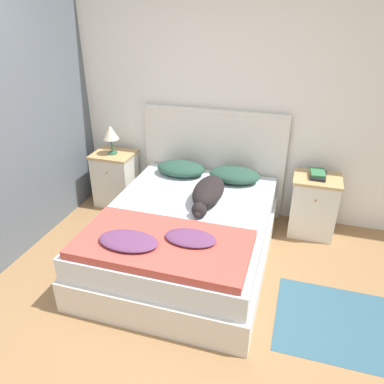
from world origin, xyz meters
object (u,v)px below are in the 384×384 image
nightstand_right (313,205)px  table_lamp (111,133)px  book_stack (318,174)px  pillow_left (181,168)px  bed (186,235)px  pillow_right (234,175)px  nightstand_left (116,178)px  dog (208,192)px

nightstand_right → table_lamp: table_lamp is taller
nightstand_right → book_stack: (-0.00, 0.02, 0.34)m
pillow_left → book_stack: (1.41, 0.06, 0.09)m
book_stack → table_lamp: (-2.23, -0.03, 0.21)m
bed → nightstand_right: 1.37m
pillow_left → book_stack: book_stack is taller
nightstand_right → pillow_right: pillow_right is taller
bed → nightstand_right: size_ratio=3.09×
table_lamp → pillow_left: bearing=-1.8°
nightstand_left → book_stack: book_stack is taller
nightstand_left → table_lamp: bearing=-90.0°
pillow_left → nightstand_right: bearing=1.5°
bed → nightstand_left: bearing=144.8°
dog → nightstand_right: bearing=29.0°
bed → table_lamp: table_lamp is taller
nightstand_left → table_lamp: (0.00, -0.01, 0.55)m
nightstand_left → pillow_right: bearing=-1.5°
nightstand_left → pillow_left: pillow_left is taller
bed → book_stack: 1.44m
bed → pillow_left: pillow_left is taller
bed → pillow_left: size_ratio=3.70×
nightstand_left → dog: bearing=-23.3°
nightstand_left → pillow_left: bearing=-2.6°
nightstand_right → pillow_left: pillow_left is taller
nightstand_right → nightstand_left: bearing=180.0°
nightstand_left → nightstand_right: (2.24, 0.00, 0.00)m
table_lamp → bed: bearing=-34.8°
nightstand_left → table_lamp: size_ratio=1.92×
nightstand_right → pillow_right: (-0.83, -0.04, 0.25)m
nightstand_left → dog: 1.40m
nightstand_left → nightstand_right: bearing=0.0°
bed → nightstand_right: bearing=35.2°
bed → dog: 0.45m
bed → pillow_left: 0.87m
table_lamp → nightstand_right: bearing=0.3°
bed → pillow_right: size_ratio=3.70×
dog → book_stack: 1.12m
pillow_left → nightstand_left: bearing=177.4°
book_stack → dog: bearing=-150.1°
pillow_left → table_lamp: table_lamp is taller
table_lamp → book_stack: bearing=0.7°
pillow_right → book_stack: book_stack is taller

